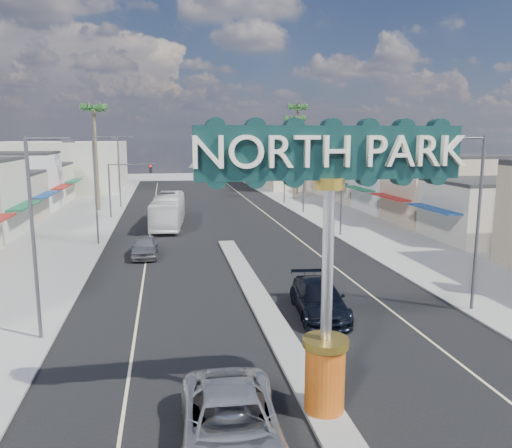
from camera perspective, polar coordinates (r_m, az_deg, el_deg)
name	(u,v)px	position (r m, az deg, el deg)	size (l,w,h in m)	color
ground	(225,240)	(43.65, -3.61, -1.87)	(160.00, 160.00, 0.00)	gray
road	(225,240)	(43.65, -3.61, -1.86)	(20.00, 120.00, 0.01)	black
median_island	(258,297)	(28.32, 0.20, -8.32)	(1.30, 30.00, 0.16)	gray
sidewalk_left	(56,246)	(44.31, -21.92, -2.33)	(8.00, 120.00, 0.12)	gray
sidewalk_right	(375,234)	(47.29, 13.48, -1.12)	(8.00, 120.00, 0.12)	gray
storefront_row_right	(410,186)	(62.79, 17.23, 4.13)	(12.00, 42.00, 6.00)	#B7B29E
backdrop_far_left	(61,166)	(89.23, -21.43, 6.16)	(20.00, 20.00, 8.00)	#B7B29E
backdrop_far_right	(316,164)	(91.60, 6.88, 6.86)	(20.00, 20.00, 8.00)	beige
gateway_sign	(329,237)	(15.52, 8.29, -1.51)	(8.20, 1.50, 9.15)	red
traffic_signal_left	(126,179)	(56.78, -14.62, 4.96)	(5.09, 0.45, 6.00)	#47474C
traffic_signal_right	(289,177)	(58.34, 3.75, 5.39)	(5.09, 0.45, 6.00)	#47474C
streetlight_l_near	(37,229)	(23.44, -23.79, -0.49)	(2.03, 0.22, 9.00)	#47474C
streetlight_l_mid	(97,184)	(42.97, -17.68, 4.33)	(2.03, 0.22, 9.00)	#47474C
streetlight_l_far	(120,168)	(64.79, -15.24, 6.23)	(2.03, 0.22, 9.00)	#47474C
streetlight_r_near	(476,215)	(27.44, 23.81, 0.94)	(2.03, 0.22, 9.00)	#47474C
streetlight_r_mid	(340,180)	(45.28, 9.59, 4.93)	(2.03, 0.22, 9.00)	#47474C
streetlight_r_far	(283,166)	(66.34, 3.13, 6.65)	(2.03, 0.22, 9.00)	#47474C
palm_left_far	(94,114)	(63.00, -18.05, 11.85)	(2.60, 2.60, 13.10)	brown
palm_right_mid	(295,124)	(70.74, 4.48, 11.33)	(2.60, 2.60, 12.10)	brown
palm_right_far	(298,113)	(77.11, 4.81, 12.55)	(2.60, 2.60, 14.10)	brown
suv_left	(231,426)	(15.32, -2.83, -22.09)	(2.88, 6.25, 1.74)	#AFB0B4
suv_right	(319,299)	(25.81, 7.21, -8.47)	(2.37, 5.82, 1.69)	black
car_parked_left	(145,247)	(38.43, -12.60, -2.54)	(1.86, 4.62, 1.58)	slate
city_bus	(168,211)	(50.81, -10.01, 1.52)	(2.67, 11.43, 3.18)	white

